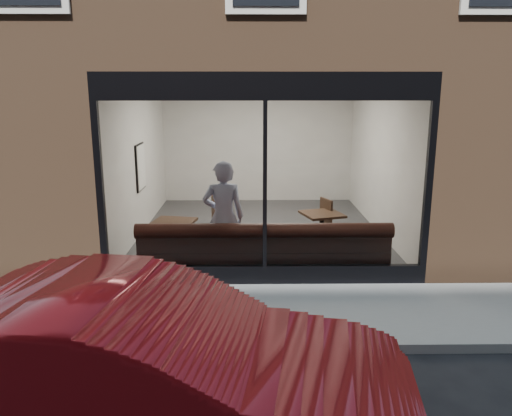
{
  "coord_description": "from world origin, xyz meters",
  "views": [
    {
      "loc": [
        -0.23,
        -5.24,
        2.96
      ],
      "look_at": [
        -0.13,
        2.4,
        1.13
      ],
      "focal_mm": 35.0,
      "sensor_mm": 36.0,
      "label": 1
    }
  ],
  "objects_px": {
    "cafe_table_right": "(322,214)",
    "cafe_chair_right": "(317,236)",
    "cafe_table_left": "(173,222)",
    "cafe_chair_left": "(206,233)",
    "parked_car": "(138,377)",
    "person": "(223,217)",
    "banquette": "(264,261)"
  },
  "relations": [
    {
      "from": "parked_car",
      "to": "person",
      "type": "bearing_deg",
      "value": 2.06
    },
    {
      "from": "banquette",
      "to": "cafe_table_right",
      "type": "height_order",
      "value": "cafe_table_right"
    },
    {
      "from": "cafe_table_left",
      "to": "cafe_chair_right",
      "type": "distance_m",
      "value": 2.76
    },
    {
      "from": "parked_car",
      "to": "banquette",
      "type": "bearing_deg",
      "value": -6.95
    },
    {
      "from": "cafe_table_left",
      "to": "cafe_table_right",
      "type": "bearing_deg",
      "value": 11.76
    },
    {
      "from": "cafe_table_right",
      "to": "cafe_chair_left",
      "type": "relative_size",
      "value": 1.81
    },
    {
      "from": "parked_car",
      "to": "cafe_table_left",
      "type": "bearing_deg",
      "value": 13.27
    },
    {
      "from": "cafe_table_right",
      "to": "cafe_chair_right",
      "type": "height_order",
      "value": "cafe_table_right"
    },
    {
      "from": "parked_car",
      "to": "cafe_chair_right",
      "type": "bearing_deg",
      "value": -13.22
    },
    {
      "from": "cafe_chair_right",
      "to": "parked_car",
      "type": "relative_size",
      "value": 0.09
    },
    {
      "from": "banquette",
      "to": "person",
      "type": "height_order",
      "value": "person"
    },
    {
      "from": "cafe_table_left",
      "to": "person",
      "type": "bearing_deg",
      "value": -21.75
    },
    {
      "from": "cafe_chair_right",
      "to": "cafe_table_right",
      "type": "bearing_deg",
      "value": 79.02
    },
    {
      "from": "cafe_table_left",
      "to": "cafe_chair_left",
      "type": "bearing_deg",
      "value": 67.42
    },
    {
      "from": "cafe_table_right",
      "to": "person",
      "type": "bearing_deg",
      "value": -152.77
    },
    {
      "from": "cafe_table_right",
      "to": "cafe_chair_left",
      "type": "xyz_separation_m",
      "value": [
        -2.18,
        0.54,
        -0.5
      ]
    },
    {
      "from": "banquette",
      "to": "cafe_table_left",
      "type": "bearing_deg",
      "value": 160.35
    },
    {
      "from": "cafe_chair_right",
      "to": "parked_car",
      "type": "xyz_separation_m",
      "value": [
        -2.17,
        -5.52,
        0.5
      ]
    },
    {
      "from": "banquette",
      "to": "person",
      "type": "xyz_separation_m",
      "value": [
        -0.66,
        0.2,
        0.7
      ]
    },
    {
      "from": "cafe_chair_left",
      "to": "cafe_table_left",
      "type": "bearing_deg",
      "value": 49.98
    },
    {
      "from": "person",
      "to": "cafe_chair_left",
      "type": "distance_m",
      "value": 1.65
    },
    {
      "from": "person",
      "to": "cafe_table_right",
      "type": "relative_size",
      "value": 2.75
    },
    {
      "from": "parked_car",
      "to": "cafe_chair_left",
      "type": "bearing_deg",
      "value": 7.85
    },
    {
      "from": "cafe_table_right",
      "to": "cafe_table_left",
      "type": "bearing_deg",
      "value": -168.24
    },
    {
      "from": "cafe_table_left",
      "to": "cafe_chair_left",
      "type": "relative_size",
      "value": 1.85
    },
    {
      "from": "person",
      "to": "banquette",
      "type": "bearing_deg",
      "value": 161.27
    },
    {
      "from": "banquette",
      "to": "cafe_table_left",
      "type": "distance_m",
      "value": 1.71
    },
    {
      "from": "cafe_table_right",
      "to": "parked_car",
      "type": "bearing_deg",
      "value": -112.91
    },
    {
      "from": "cafe_table_left",
      "to": "cafe_chair_right",
      "type": "bearing_deg",
      "value": 17.62
    },
    {
      "from": "cafe_table_right",
      "to": "cafe_chair_left",
      "type": "height_order",
      "value": "cafe_table_right"
    },
    {
      "from": "banquette",
      "to": "cafe_table_right",
      "type": "bearing_deg",
      "value": 45.11
    },
    {
      "from": "person",
      "to": "cafe_table_left",
      "type": "height_order",
      "value": "person"
    }
  ]
}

